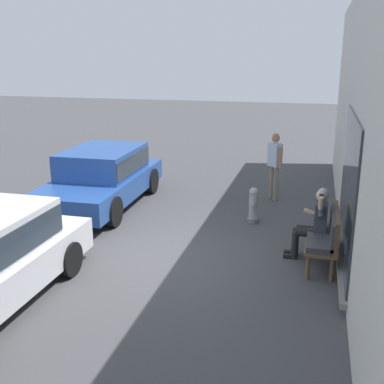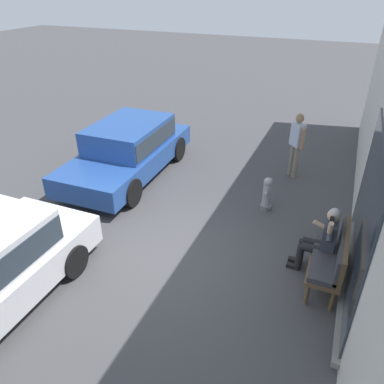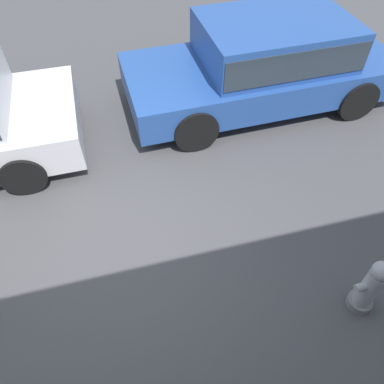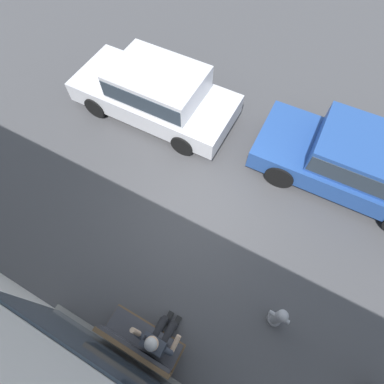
# 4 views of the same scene
# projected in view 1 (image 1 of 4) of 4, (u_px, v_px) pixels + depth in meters

# --- Properties ---
(ground_plane) EXTENTS (60.00, 60.00, 0.00)m
(ground_plane) POSITION_uv_depth(u_px,v_px,m) (163.00, 258.00, 8.94)
(ground_plane) COLOR #424244
(building_facade) EXTENTS (18.00, 0.51, 4.88)m
(building_facade) POSITION_uv_depth(u_px,v_px,m) (370.00, 136.00, 7.44)
(building_facade) COLOR beige
(building_facade) RESTS_ON ground_plane
(bench) EXTENTS (1.41, 0.55, 1.03)m
(bench) POSITION_uv_depth(u_px,v_px,m) (327.00, 234.00, 8.47)
(bench) COLOR brown
(bench) RESTS_ON ground_plane
(person_on_phone) EXTENTS (0.73, 0.74, 1.36)m
(person_on_phone) POSITION_uv_depth(u_px,v_px,m) (314.00, 222.00, 8.73)
(person_on_phone) COLOR black
(person_on_phone) RESTS_ON ground_plane
(parked_car_near) EXTENTS (4.41, 2.00, 1.41)m
(parked_car_near) POSITION_uv_depth(u_px,v_px,m) (102.00, 175.00, 11.90)
(parked_car_near) COLOR #23478E
(parked_car_near) RESTS_ON ground_plane
(pedestrian_standing) EXTENTS (0.42, 0.41, 1.73)m
(pedestrian_standing) POSITION_uv_depth(u_px,v_px,m) (275.00, 161.00, 12.26)
(pedestrian_standing) COLOR gray
(pedestrian_standing) RESTS_ON ground_plane
(fire_hydrant) EXTENTS (0.38, 0.26, 0.81)m
(fire_hydrant) POSITION_uv_depth(u_px,v_px,m) (253.00, 206.00, 10.73)
(fire_hydrant) COLOR slate
(fire_hydrant) RESTS_ON ground_plane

